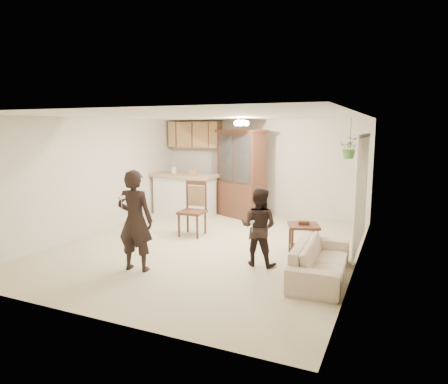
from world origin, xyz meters
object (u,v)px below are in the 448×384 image
at_px(chair_bar, 192,221).
at_px(chair_hutch_left, 223,203).
at_px(adult, 135,216).
at_px(chair_hutch_right, 257,206).
at_px(child, 259,226).
at_px(china_hutch, 241,175).
at_px(side_table, 303,240).
at_px(sofa, 321,254).

height_order(chair_bar, chair_hutch_left, chair_bar).
height_order(adult, chair_hutch_right, adult).
xyz_separation_m(child, chair_bar, (-1.90, 1.19, -0.35)).
xyz_separation_m(china_hutch, chair_hutch_right, (0.34, 0.32, -0.84)).
bearing_deg(chair_hutch_left, adult, -66.47).
distance_m(adult, side_table, 2.98).
bearing_deg(chair_bar, side_table, -13.25).
xyz_separation_m(china_hutch, side_table, (2.21, -2.54, -0.80)).
distance_m(adult, china_hutch, 4.33).
distance_m(china_hutch, side_table, 3.46).
xyz_separation_m(sofa, side_table, (-0.48, 0.89, -0.06)).
bearing_deg(adult, chair_bar, -93.23).
bearing_deg(chair_bar, chair_hutch_right, 72.39).
distance_m(sofa, china_hutch, 4.42).
bearing_deg(chair_hutch_right, adult, 81.48).
relative_size(side_table, chair_hutch_left, 0.70).
xyz_separation_m(sofa, chair_bar, (-2.96, 1.33, -0.04)).
bearing_deg(china_hutch, side_table, -24.06).
xyz_separation_m(side_table, chair_bar, (-2.48, 0.44, 0.02)).
distance_m(side_table, chair_hutch_left, 3.98).
bearing_deg(sofa, china_hutch, 34.84).
xyz_separation_m(chair_bar, chair_hutch_left, (-0.33, 2.37, -0.05)).
bearing_deg(chair_hutch_right, china_hutch, 40.00).
height_order(child, chair_hutch_left, child).
relative_size(sofa, child, 1.39).
height_order(china_hutch, chair_hutch_right, china_hutch).
xyz_separation_m(adult, chair_hutch_left, (-0.51, 4.59, -0.63)).
height_order(chair_bar, chair_hutch_right, chair_bar).
bearing_deg(chair_hutch_right, sofa, 118.90).
bearing_deg(chair_bar, adult, -88.82).
distance_m(adult, child, 2.02).
bearing_deg(side_table, sofa, -62.00).
bearing_deg(side_table, china_hutch, 130.97).
xyz_separation_m(child, side_table, (0.58, 0.75, -0.37)).
relative_size(china_hutch, side_table, 3.27).
xyz_separation_m(chair_bar, chair_hutch_right, (0.62, 2.42, -0.06)).
distance_m(side_table, chair_bar, 2.52).
bearing_deg(chair_bar, sofa, -27.50).
relative_size(chair_bar, chair_hutch_right, 1.22).
bearing_deg(side_table, chair_hutch_left, 135.11).
bearing_deg(china_hutch, child, -38.82).
xyz_separation_m(sofa, chair_hutch_left, (-3.29, 3.70, -0.09)).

